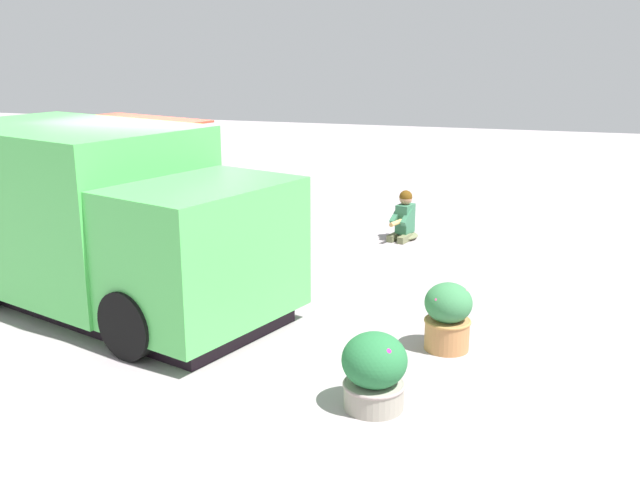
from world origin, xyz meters
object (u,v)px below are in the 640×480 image
object	(u,v)px
planter_flowering_near	(374,371)
planter_flowering_far	(448,316)
person_customer	(404,220)
food_truck	(101,222)

from	to	relation	value
planter_flowering_near	planter_flowering_far	world-z (taller)	planter_flowering_far
planter_flowering_near	planter_flowering_far	xyz separation A→B (m)	(-0.47, -1.53, 0.02)
planter_flowering_far	person_customer	bearing A→B (deg)	-73.65
person_customer	planter_flowering_near	world-z (taller)	person_customer
food_truck	person_customer	xyz separation A→B (m)	(-3.12, -4.22, -0.74)
planter_flowering_near	planter_flowering_far	bearing A→B (deg)	-107.11
planter_flowering_near	food_truck	bearing A→B (deg)	-23.98
food_truck	person_customer	bearing A→B (deg)	-126.44
planter_flowering_far	planter_flowering_near	bearing A→B (deg)	72.89
person_customer	planter_flowering_near	distance (m)	6.03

